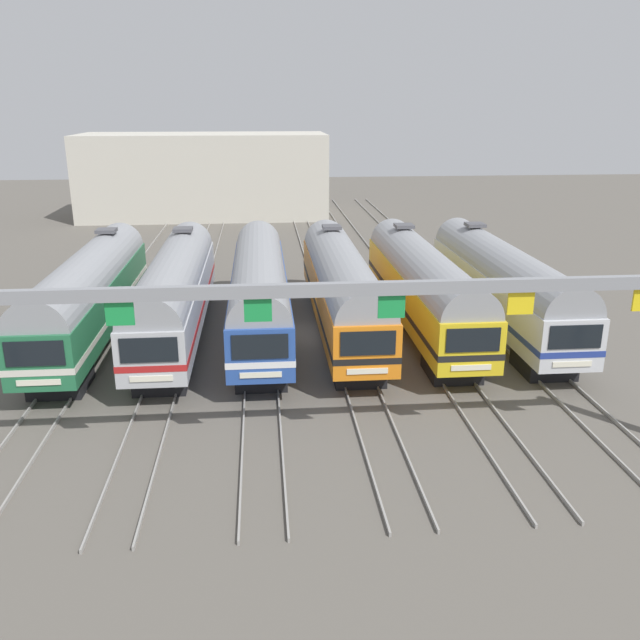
{
  "coord_description": "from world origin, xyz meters",
  "views": [
    {
      "loc": [
        -2.02,
        -34.16,
        12.0
      ],
      "look_at": [
        0.75,
        -3.18,
        1.84
      ],
      "focal_mm": 37.42,
      "sensor_mm": 36.0,
      "label": 1
    }
  ],
  "objects": [
    {
      "name": "catenary_gantry",
      "position": [
        0.0,
        -13.5,
        5.38
      ],
      "size": [
        27.13,
        0.44,
        6.97
      ],
      "color": "gray",
      "rests_on": "ground"
    },
    {
      "name": "commuter_train_blue",
      "position": [
        -2.19,
        -0.01,
        2.69
      ],
      "size": [
        2.88,
        18.06,
        4.77
      ],
      "color": "#284C9E",
      "rests_on": "ground"
    },
    {
      "name": "commuter_train_silver",
      "position": [
        10.95,
        -0.0,
        2.69
      ],
      "size": [
        2.88,
        18.06,
        5.05
      ],
      "color": "silver",
      "rests_on": "ground"
    },
    {
      "name": "commuter_train_green",
      "position": [
        -10.95,
        -0.0,
        2.69
      ],
      "size": [
        2.88,
        18.06,
        5.05
      ],
      "color": "#236B42",
      "rests_on": "ground"
    },
    {
      "name": "track_bed",
      "position": [
        -0.0,
        17.0,
        0.07
      ],
      "size": [
        23.4,
        70.0,
        0.15
      ],
      "color": "gray",
      "rests_on": "ground"
    },
    {
      "name": "maintenance_building",
      "position": [
        -7.94,
        40.52,
        4.43
      ],
      "size": [
        26.22,
        10.0,
        8.86
      ],
      "primitive_type": "cube",
      "color": "beige",
      "rests_on": "ground"
    },
    {
      "name": "commuter_train_orange",
      "position": [
        2.19,
        -0.0,
        2.69
      ],
      "size": [
        2.88,
        18.06,
        5.05
      ],
      "color": "orange",
      "rests_on": "ground"
    },
    {
      "name": "ground_plane",
      "position": [
        0.0,
        0.0,
        0.0
      ],
      "size": [
        160.0,
        160.0,
        0.0
      ],
      "primitive_type": "plane",
      "color": "#5B564F"
    },
    {
      "name": "commuter_train_stainless",
      "position": [
        -6.57,
        -0.0,
        2.69
      ],
      "size": [
        2.88,
        18.06,
        5.05
      ],
      "color": "#B2B5BA",
      "rests_on": "ground"
    },
    {
      "name": "commuter_train_yellow",
      "position": [
        6.57,
        -0.0,
        2.69
      ],
      "size": [
        2.88,
        18.06,
        5.05
      ],
      "color": "gold",
      "rests_on": "ground"
    }
  ]
}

